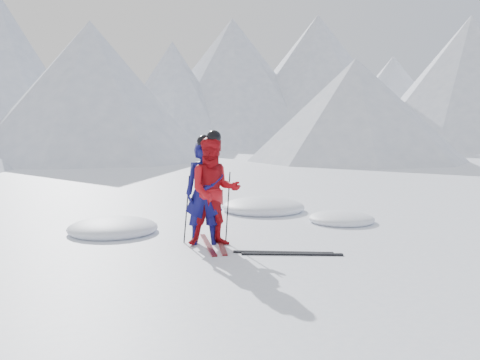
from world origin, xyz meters
name	(u,v)px	position (x,y,z in m)	size (l,w,h in m)	color
ground	(338,234)	(0.00, 0.00, 0.00)	(160.00, 160.00, 0.00)	white
mountain_range	(203,75)	(5.71, 35.31, 6.72)	(106.15, 62.94, 15.53)	#B2BCD1
skier_blue	(204,193)	(-2.77, -0.03, 0.95)	(0.69, 0.45, 1.89)	#0E0D52
skier_red	(214,191)	(-2.62, -0.18, 0.99)	(0.96, 0.75, 1.98)	#AE0D15
pole_blue_left	(187,209)	(-3.07, 0.12, 0.63)	(0.02, 0.02, 1.26)	black
pole_blue_right	(214,207)	(-2.52, 0.22, 0.63)	(0.02, 0.02, 1.26)	black
pole_red_left	(195,208)	(-2.92, 0.07, 0.66)	(0.02, 0.02, 1.32)	black
pole_red_right	(228,207)	(-2.32, -0.03, 0.66)	(0.02, 0.02, 1.32)	black
ski_worn_left	(208,245)	(-2.74, -0.18, 0.01)	(0.09, 1.70, 0.03)	black
ski_worn_right	(221,244)	(-2.50, -0.18, 0.01)	(0.09, 1.70, 0.03)	black
ski_loose_a	(283,252)	(-1.66, -1.14, 0.01)	(0.09, 1.70, 0.03)	black
ski_loose_b	(292,254)	(-1.56, -1.29, 0.01)	(0.09, 1.70, 0.03)	black
snow_lumps	(250,220)	(-1.19, 2.00, 0.00)	(9.16, 6.32, 0.46)	white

